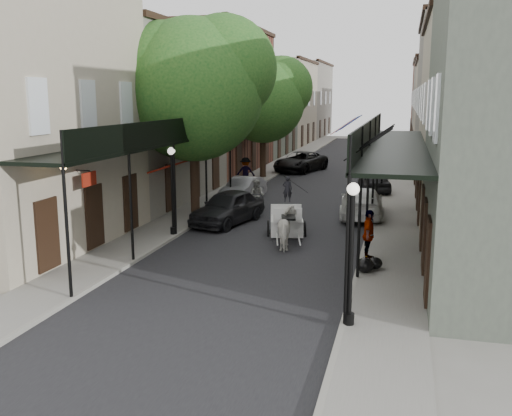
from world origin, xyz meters
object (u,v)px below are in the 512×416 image
Objects in this scene: lamppost_right_far at (382,163)px; car_left_far at (301,162)px; tree_far at (268,97)px; car_left_mid at (243,189)px; lamppost_right_near at (351,252)px; horse at (288,228)px; tree_near at (202,84)px; car_left_near at (228,207)px; lamppost_left at (172,189)px; car_right_near at (362,202)px; car_right_far at (374,181)px; pedestrian_walking at (257,195)px; pedestrian_sidewalk_left at (246,172)px; pedestrian_sidewalk_right at (369,235)px; carriage at (286,210)px.

lamppost_right_far reaches higher than car_left_far.
tree_far is 2.12× the size of car_left_mid.
lamppost_right_near reaches higher than horse.
tree_near reaches higher than car_left_mid.
lamppost_left is at bearing -102.89° from car_left_near.
car_right_near is (-0.72, -5.90, -1.31)m from lamppost_right_far.
car_right_near is 7.62m from car_right_far.
car_left_far is (-0.00, 19.47, -0.01)m from car_left_near.
tree_near is 15.39m from lamppost_right_near.
pedestrian_sidewalk_left reaches higher than pedestrian_walking.
lamppost_right_far is at bearing 94.59° from car_right_far.
lamppost_left is (0.15, -18.18, -3.79)m from tree_far.
tree_near reaches higher than car_right_far.
pedestrian_sidewalk_right is at bearing -22.17° from car_left_near.
carriage is at bearing 110.39° from lamppost_right_near.
tree_near is at bearing 124.27° from lamppost_right_near.
lamppost_right_near is 14.18m from car_right_near.
tree_near reaches higher than car_left_far.
carriage is (4.63, -2.31, -5.45)m from tree_near.
lamppost_right_far is 0.66× the size of car_left_far.
car_left_mid is 0.98× the size of car_right_far.
car_left_near is (1.92, -10.02, -0.29)m from pedestrian_sidewalk_left.
pedestrian_sidewalk_left is 9.64m from car_left_far.
lamppost_left is 14.53m from lamppost_right_far.
pedestrian_sidewalk_left is at bearing -81.21° from horse.
pedestrian_sidewalk_right is at bearing -57.72° from car_left_far.
car_right_near is (7.63, -12.08, -5.10)m from tree_far.
tree_far reaches higher than car_right_far.
pedestrian_sidewalk_left reaches higher than car_right_far.
horse is at bearing -57.02° from car_left_mid.
pedestrian_walking reaches higher than car_left_far.
car_right_far is (0.22, 7.62, -0.03)m from car_right_near.
pedestrian_sidewalk_left reaches higher than car_left_far.
pedestrian_walking is at bearing 113.27° from lamppost_right_near.
tree_near is 11.72m from pedestrian_sidewalk_right.
carriage is at bearing -64.93° from car_left_far.
tree_near is at bearing 140.12° from carriage.
pedestrian_sidewalk_right is (3.19, -1.35, 0.24)m from horse.
car_left_far is (-3.61, 23.02, -0.02)m from horse.
tree_far reaches higher than lamppost_right_far.
lamppost_right_near and lamppost_right_far have the same top height.
lamppost_right_far reaches higher than carriage.
car_left_near is at bearing -73.52° from car_left_mid.
car_right_near is at bearing 76.77° from car_right_far.
car_right_near is (7.58, 1.92, -5.75)m from tree_near.
tree_far is 18.57m from lamppost_left.
car_right_far is (7.85, -4.46, -5.13)m from tree_far.
pedestrian_sidewalk_left reaches higher than car_right_near.
lamppost_right_near reaches higher than car_right_near.
lamppost_left is 2.22× the size of pedestrian_walking.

